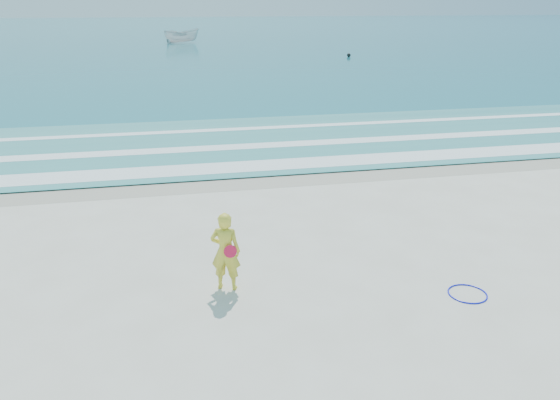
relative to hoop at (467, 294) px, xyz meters
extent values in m
plane|color=silver|center=(-3.61, -0.23, -0.01)|extent=(400.00, 400.00, 0.00)
cube|color=#B2A893|center=(-3.61, 8.77, -0.01)|extent=(400.00, 2.40, 0.00)
cube|color=#19727F|center=(-3.61, 104.77, 0.01)|extent=(400.00, 190.00, 0.04)
cube|color=#59B7AD|center=(-3.61, 13.77, 0.03)|extent=(400.00, 10.00, 0.01)
cube|color=white|center=(-3.61, 10.07, 0.04)|extent=(400.00, 1.40, 0.01)
cube|color=white|center=(-3.61, 12.97, 0.04)|extent=(400.00, 0.90, 0.01)
cube|color=white|center=(-3.61, 16.27, 0.04)|extent=(400.00, 0.60, 0.01)
torus|color=#0B12D5|center=(0.00, 0.00, 0.00)|extent=(0.98, 0.98, 0.03)
imported|color=silver|center=(-2.90, 72.63, 1.00)|extent=(5.35, 3.00, 1.95)
sphere|color=black|center=(13.80, 48.48, 0.22)|extent=(0.40, 0.40, 0.40)
imported|color=yellow|center=(-4.91, 1.32, 0.85)|extent=(0.73, 0.60, 1.73)
cylinder|color=red|center=(-4.83, 1.14, 0.92)|extent=(0.27, 0.08, 0.27)
camera|label=1|loc=(-5.93, -9.01, 5.78)|focal=35.00mm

